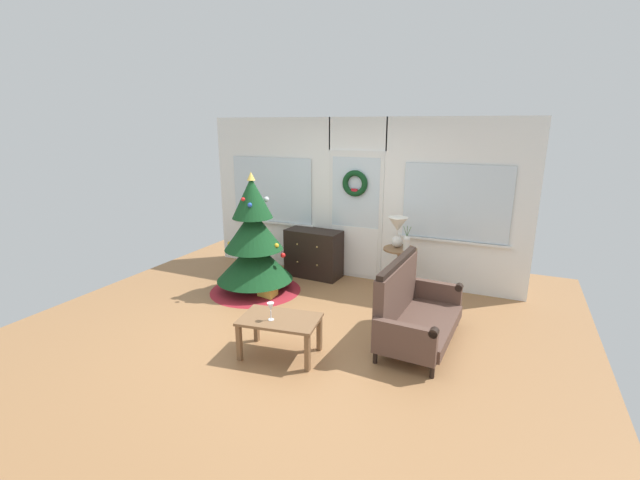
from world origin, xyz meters
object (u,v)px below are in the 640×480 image
at_px(settee_sofa, 412,311).
at_px(table_lamp, 398,228).
at_px(christmas_tree, 254,247).
at_px(gift_box, 268,290).
at_px(wine_glass, 271,308).
at_px(coffee_table, 280,324).
at_px(flower_vase, 407,242).
at_px(side_table, 399,262).
at_px(dresser_cabinet, 314,253).

height_order(settee_sofa, table_lamp, table_lamp).
bearing_deg(christmas_tree, gift_box, -28.79).
height_order(christmas_tree, table_lamp, christmas_tree).
relative_size(table_lamp, wine_glass, 2.26).
relative_size(christmas_tree, wine_glass, 9.19).
bearing_deg(settee_sofa, wine_glass, -142.66).
bearing_deg(coffee_table, gift_box, 125.74).
height_order(flower_vase, wine_glass, flower_vase).
xyz_separation_m(settee_sofa, coffee_table, (-1.23, -0.91, -0.00)).
distance_m(side_table, table_lamp, 0.50).
bearing_deg(side_table, gift_box, -153.32).
bearing_deg(dresser_cabinet, wine_glass, -75.04).
relative_size(christmas_tree, gift_box, 7.80).
relative_size(side_table, table_lamp, 1.65).
xyz_separation_m(side_table, flower_vase, (0.10, -0.06, 0.33)).
bearing_deg(christmas_tree, table_lamp, 20.16).
bearing_deg(wine_glass, christmas_tree, 127.55).
distance_m(settee_sofa, side_table, 1.36).
distance_m(coffee_table, gift_box, 1.64).
xyz_separation_m(table_lamp, flower_vase, (0.16, -0.10, -0.17)).
distance_m(dresser_cabinet, table_lamp, 1.58).
relative_size(christmas_tree, table_lamp, 4.07).
xyz_separation_m(settee_sofa, flower_vase, (-0.37, 1.21, 0.47)).
height_order(dresser_cabinet, settee_sofa, settee_sofa).
bearing_deg(wine_glass, flower_vase, 67.24).
relative_size(coffee_table, gift_box, 3.94).
bearing_deg(side_table, settee_sofa, -69.76).
relative_size(flower_vase, wine_glass, 1.79).
xyz_separation_m(christmas_tree, settee_sofa, (2.49, -0.59, -0.31)).
bearing_deg(settee_sofa, christmas_tree, 166.74).
height_order(dresser_cabinet, wine_glass, dresser_cabinet).
height_order(dresser_cabinet, gift_box, dresser_cabinet).
distance_m(table_lamp, gift_box, 2.08).
xyz_separation_m(side_table, coffee_table, (-0.76, -2.17, -0.14)).
xyz_separation_m(flower_vase, coffee_table, (-0.86, -2.11, -0.47)).
bearing_deg(table_lamp, side_table, -33.69).
bearing_deg(table_lamp, coffee_table, -107.50).
height_order(christmas_tree, flower_vase, christmas_tree).
bearing_deg(gift_box, dresser_cabinet, 79.18).
relative_size(settee_sofa, flower_vase, 4.18).
bearing_deg(coffee_table, wine_glass, -128.59).
bearing_deg(coffee_table, dresser_cabinet, 106.73).
bearing_deg(table_lamp, gift_box, -151.40).
xyz_separation_m(coffee_table, wine_glass, (-0.06, -0.08, 0.21)).
bearing_deg(dresser_cabinet, coffee_table, -73.27).
bearing_deg(dresser_cabinet, side_table, -10.10).
bearing_deg(coffee_table, settee_sofa, 36.45).
height_order(christmas_tree, coffee_table, christmas_tree).
bearing_deg(side_table, flower_vase, -30.96).
bearing_deg(coffee_table, flower_vase, 67.91).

